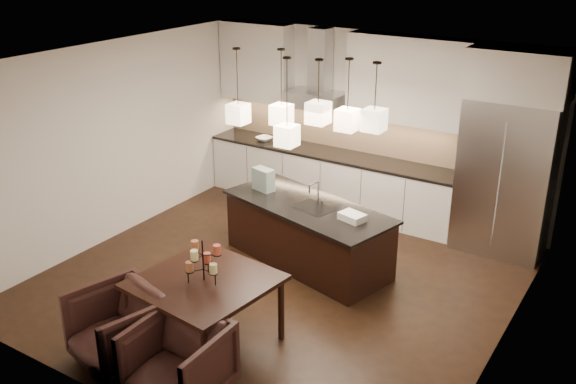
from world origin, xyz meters
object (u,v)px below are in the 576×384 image
Objects in this scene: dining_table at (206,312)px; armchair_right at (178,363)px; refrigerator at (506,177)px; island_body at (308,235)px; armchair_left at (120,328)px.

armchair_right is at bearing -61.72° from dining_table.
armchair_right is at bearing -109.64° from refrigerator.
dining_table is at bearing -117.27° from refrigerator.
island_body is 2.16m from dining_table.
island_body is at bearing 95.61° from armchair_right.
refrigerator is 5.09m from armchair_right.
armchair_right is (0.35, -2.98, -0.01)m from island_body.
armchair_right is at bearing -69.18° from island_body.
dining_table is at bearing 110.77° from armchair_right.
dining_table is at bearing -75.33° from island_body.
refrigerator is at bearing 76.90° from armchair_left.
island_body is 3.00m from armchair_right.
refrigerator is at bearing 69.22° from armchair_right.
armchair_left is (-2.56, -4.66, -0.67)m from refrigerator.
refrigerator reaches higher than armchair_right.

